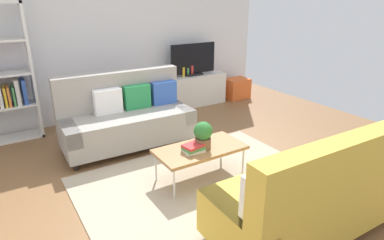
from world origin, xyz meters
TOP-DOWN VIEW (x-y plane):
  - ground_plane at (0.00, 0.00)m, footprint 7.68×7.68m
  - wall_far at (0.00, 2.80)m, footprint 6.40×0.12m
  - area_rug at (-0.04, -0.32)m, footprint 2.90×2.20m
  - couch_beige at (-0.37, 1.30)m, footprint 1.92×0.90m
  - couch_green at (0.30, -1.54)m, footprint 1.92×0.89m
  - coffee_table at (0.01, -0.12)m, footprint 1.10×0.56m
  - tv_console at (1.53, 2.46)m, footprint 1.40×0.44m
  - tv at (1.53, 2.44)m, footprint 1.00×0.20m
  - storage_trunk at (2.63, 2.36)m, footprint 0.52×0.40m
  - potted_plant at (0.03, -0.14)m, footprint 0.23×0.23m
  - table_book_0 at (-0.12, -0.17)m, footprint 0.25×0.20m
  - table_book_1 at (-0.12, -0.17)m, footprint 0.25×0.19m
  - table_book_2 at (-0.12, -0.17)m, footprint 0.27×0.22m
  - vase_0 at (0.95, 2.51)m, footprint 0.13×0.13m
  - vase_1 at (1.14, 2.51)m, footprint 0.09×0.09m
  - bottle_0 at (1.29, 2.42)m, footprint 0.05×0.05m
  - bottle_1 at (1.39, 2.42)m, footprint 0.05×0.05m
  - bottle_2 at (1.49, 2.42)m, footprint 0.06×0.06m

SIDE VIEW (x-z plane):
  - ground_plane at x=0.00m, z-range 0.00..0.00m
  - area_rug at x=-0.04m, z-range 0.00..0.01m
  - storage_trunk at x=2.63m, z-range 0.00..0.44m
  - tv_console at x=1.53m, z-range 0.00..0.64m
  - coffee_table at x=0.01m, z-range 0.18..0.60m
  - table_book_0 at x=-0.12m, z-range 0.42..0.45m
  - couch_green at x=0.30m, z-range -0.11..0.99m
  - couch_beige at x=-0.37m, z-range -0.10..1.00m
  - table_book_1 at x=-0.12m, z-range 0.45..0.48m
  - table_book_2 at x=-0.12m, z-range 0.48..0.52m
  - potted_plant at x=0.03m, z-range 0.43..0.77m
  - vase_0 at x=0.95m, z-range 0.64..0.78m
  - bottle_1 at x=1.39m, z-range 0.64..0.81m
  - vase_1 at x=1.14m, z-range 0.64..0.83m
  - bottle_0 at x=1.29m, z-range 0.64..0.83m
  - bottle_2 at x=1.49m, z-range 0.64..0.85m
  - tv at x=1.53m, z-range 0.63..1.27m
  - wall_far at x=0.00m, z-range 0.00..2.90m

